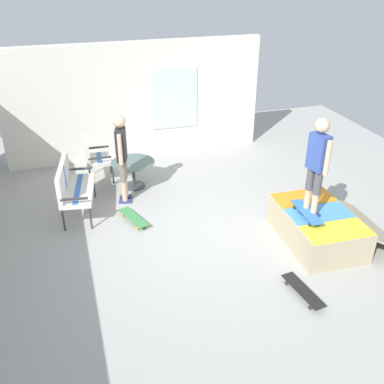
% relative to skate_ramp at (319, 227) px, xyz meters
% --- Properties ---
extents(ground_plane, '(12.00, 12.00, 0.10)m').
position_rel_skate_ramp_xyz_m(ground_plane, '(0.71, 1.73, -0.33)').
color(ground_plane, '#A8A8A3').
extents(house_facade, '(0.23, 6.00, 2.68)m').
position_rel_skate_ramp_xyz_m(house_facade, '(4.51, 2.21, 1.06)').
color(house_facade, white).
rests_on(house_facade, ground_plane).
extents(skate_ramp, '(1.69, 1.88, 0.56)m').
position_rel_skate_ramp_xyz_m(skate_ramp, '(0.00, 0.00, 0.00)').
color(skate_ramp, tan).
rests_on(skate_ramp, ground_plane).
extents(patio_bench, '(1.32, 0.74, 1.02)m').
position_rel_skate_ramp_xyz_m(patio_bench, '(2.14, 3.92, 0.34)').
color(patio_bench, '#38383D').
rests_on(patio_bench, ground_plane).
extents(patio_chair_near_house, '(0.64, 0.57, 1.02)m').
position_rel_skate_ramp_xyz_m(patio_chair_near_house, '(3.42, 3.38, 0.33)').
color(patio_chair_near_house, '#38383D').
rests_on(patio_chair_near_house, ground_plane).
extents(patio_table, '(0.90, 0.90, 0.57)m').
position_rel_skate_ramp_xyz_m(patio_table, '(2.88, 2.64, 0.13)').
color(patio_table, '#38383D').
rests_on(patio_table, ground_plane).
extents(person_watching, '(0.47, 0.30, 1.78)m').
position_rel_skate_ramp_xyz_m(person_watching, '(2.35, 2.92, 0.77)').
color(person_watching, navy).
rests_on(person_watching, ground_plane).
extents(person_skater, '(0.47, 0.29, 1.66)m').
position_rel_skate_ramp_xyz_m(person_skater, '(-0.01, 0.23, 1.25)').
color(person_skater, navy).
rests_on(person_skater, skate_ramp).
extents(skateboard_by_bench, '(0.82, 0.46, 0.10)m').
position_rel_skate_ramp_xyz_m(skateboard_by_bench, '(1.52, 2.91, -0.19)').
color(skateboard_by_bench, '#3F8C4C').
rests_on(skateboard_by_bench, ground_plane).
extents(skateboard_spare, '(0.82, 0.30, 0.10)m').
position_rel_skate_ramp_xyz_m(skateboard_spare, '(-1.15, 0.93, -0.19)').
color(skateboard_spare, black).
rests_on(skateboard_spare, ground_plane).
extents(skateboard_on_ramp, '(0.81, 0.25, 0.10)m').
position_rel_skate_ramp_xyz_m(skateboard_on_ramp, '(-0.04, 0.31, 0.37)').
color(skateboard_on_ramp, '#3372B2').
rests_on(skateboard_on_ramp, skate_ramp).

